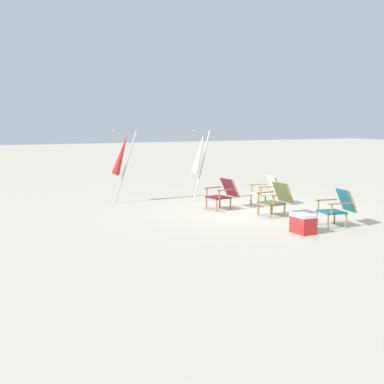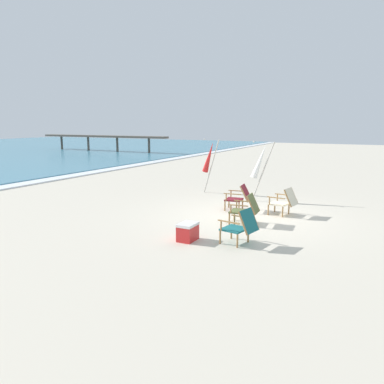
# 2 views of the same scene
# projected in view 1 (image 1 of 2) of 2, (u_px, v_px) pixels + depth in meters

# --- Properties ---
(ground_plane) EXTENTS (80.00, 80.00, 0.00)m
(ground_plane) POSITION_uv_depth(u_px,v_px,m) (250.00, 211.00, 13.50)
(ground_plane) COLOR beige
(beach_chair_front_right) EXTENTS (0.69, 0.81, 0.80)m
(beach_chair_front_right) POSITION_uv_depth(u_px,v_px,m) (338.00, 207.00, 11.57)
(beach_chair_front_right) COLOR #196066
(beach_chair_front_right) RESTS_ON ground
(beach_chair_front_left) EXTENTS (0.67, 0.80, 0.80)m
(beach_chair_front_left) POSITION_uv_depth(u_px,v_px,m) (267.00, 190.00, 14.35)
(beach_chair_front_left) COLOR beige
(beach_chair_front_left) RESTS_ON ground
(beach_chair_back_right) EXTENTS (0.64, 0.77, 0.80)m
(beach_chair_back_right) POSITION_uv_depth(u_px,v_px,m) (277.00, 198.00, 12.84)
(beach_chair_back_right) COLOR #515B33
(beach_chair_back_right) RESTS_ON ground
(beach_chair_far_center) EXTENTS (0.66, 0.81, 0.79)m
(beach_chair_far_center) POSITION_uv_depth(u_px,v_px,m) (224.00, 193.00, 13.77)
(beach_chair_far_center) COLOR maroon
(beach_chair_far_center) RESTS_ON ground
(umbrella_furled_white) EXTENTS (0.42, 0.76, 2.02)m
(umbrella_furled_white) POSITION_uv_depth(u_px,v_px,m) (199.00, 154.00, 15.13)
(umbrella_furled_white) COLOR #B7B2A8
(umbrella_furled_white) RESTS_ON ground
(umbrella_furled_red) EXTENTS (0.32, 0.75, 2.03)m
(umbrella_furled_red) POSITION_uv_depth(u_px,v_px,m) (122.00, 155.00, 14.72)
(umbrella_furled_red) COLOR #B7B2A8
(umbrella_furled_red) RESTS_ON ground
(cooler_box) EXTENTS (0.49, 0.35, 0.40)m
(cooler_box) POSITION_uv_depth(u_px,v_px,m) (303.00, 224.00, 10.85)
(cooler_box) COLOR red
(cooler_box) RESTS_ON ground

